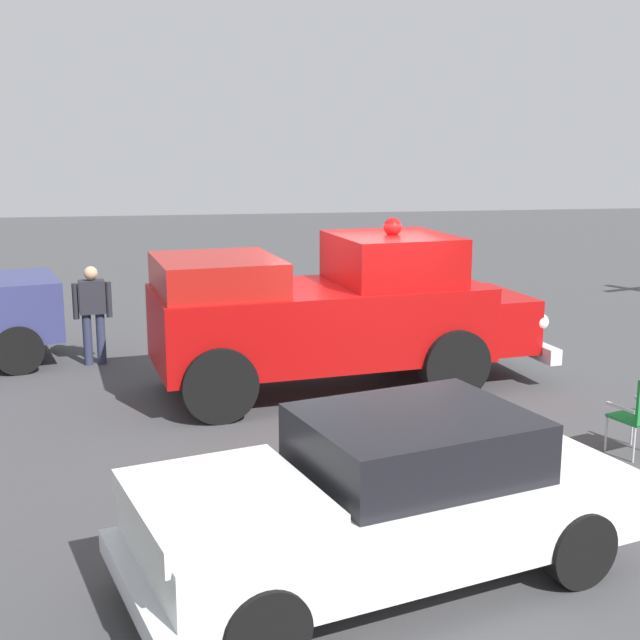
% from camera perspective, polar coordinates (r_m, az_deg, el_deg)
% --- Properties ---
extents(ground_plane, '(60.00, 60.00, 0.00)m').
position_cam_1_polar(ground_plane, '(13.07, 2.59, -4.80)').
color(ground_plane, '#424244').
extents(vintage_fire_truck, '(3.12, 6.21, 2.59)m').
position_cam_1_polar(vintage_fire_truck, '(12.97, 0.98, 0.54)').
color(vintage_fire_truck, black).
rests_on(vintage_fire_truck, ground).
extents(classic_hot_rod, '(2.99, 4.70, 1.46)m').
position_cam_1_polar(classic_hot_rod, '(7.59, 3.96, -11.68)').
color(classic_hot_rod, black).
rests_on(classic_hot_rod, ground).
extents(spectator_standing, '(0.32, 0.65, 1.68)m').
position_cam_1_polar(spectator_standing, '(14.90, -14.79, 0.75)').
color(spectator_standing, '#2D334C').
rests_on(spectator_standing, ground).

